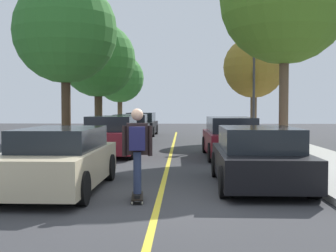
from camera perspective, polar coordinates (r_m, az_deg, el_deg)
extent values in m
plane|color=#353538|center=(8.74, -1.19, -9.51)|extent=(80.00, 80.00, 0.00)
cube|color=gold|center=(12.68, -0.21, -5.76)|extent=(0.12, 39.20, 0.01)
cube|color=#BCAD89|center=(10.02, -13.48, -4.94)|extent=(1.78, 4.30, 0.71)
cube|color=black|center=(10.03, -13.39, -1.55)|extent=(1.56, 2.61, 0.46)
cylinder|color=black|center=(8.47, -10.86, -7.74)|extent=(0.23, 0.64, 0.64)
cylinder|color=black|center=(11.26, -7.46, -5.19)|extent=(0.23, 0.64, 0.64)
cylinder|color=black|center=(11.65, -15.35, -5.00)|extent=(0.23, 0.64, 0.64)
cube|color=maroon|center=(16.97, -7.08, -1.83)|extent=(1.82, 4.09, 0.75)
cube|color=black|center=(16.97, -7.07, 0.35)|extent=(1.60, 2.59, 0.54)
cylinder|color=black|center=(15.55, -4.75, -3.07)|extent=(0.22, 0.64, 0.64)
cylinder|color=black|center=(15.83, -10.82, -3.01)|extent=(0.22, 0.64, 0.64)
cylinder|color=black|center=(18.21, -3.82, -2.26)|extent=(0.22, 0.64, 0.64)
cylinder|color=black|center=(18.45, -9.03, -2.23)|extent=(0.22, 0.64, 0.64)
cube|color=black|center=(23.04, -4.70, -0.75)|extent=(1.92, 4.59, 0.71)
cube|color=black|center=(23.05, -4.70, 0.81)|extent=(1.65, 2.83, 0.54)
cylinder|color=black|center=(21.44, -2.84, -1.55)|extent=(0.24, 0.65, 0.64)
cylinder|color=black|center=(21.58, -7.19, -1.54)|extent=(0.24, 0.65, 0.64)
cylinder|color=black|center=(24.56, -2.51, -1.05)|extent=(0.24, 0.65, 0.64)
cylinder|color=black|center=(24.68, -6.31, -1.04)|extent=(0.24, 0.65, 0.64)
cube|color=black|center=(28.53, -3.42, -0.15)|extent=(1.90, 4.11, 0.69)
cube|color=black|center=(28.64, -3.40, 1.12)|extent=(1.65, 2.69, 0.57)
cylinder|color=black|center=(27.13, -1.97, -0.72)|extent=(0.23, 0.64, 0.64)
cylinder|color=black|center=(27.33, -5.50, -0.70)|extent=(0.23, 0.64, 0.64)
cylinder|color=black|center=(29.79, -1.51, -0.43)|extent=(0.23, 0.64, 0.64)
cylinder|color=black|center=(29.98, -4.74, -0.42)|extent=(0.23, 0.64, 0.64)
cube|color=black|center=(10.50, 11.35, -4.76)|extent=(1.91, 4.16, 0.65)
cube|color=black|center=(10.46, 11.36, -1.58)|extent=(1.67, 2.46, 0.52)
cylinder|color=black|center=(11.78, 6.10, -4.84)|extent=(0.23, 0.64, 0.64)
cylinder|color=black|center=(12.02, 14.46, -4.76)|extent=(0.23, 0.64, 0.64)
cylinder|color=black|center=(9.08, 7.20, -7.03)|extent=(0.23, 0.64, 0.64)
cylinder|color=black|center=(9.38, 17.94, -6.82)|extent=(0.23, 0.64, 0.64)
cube|color=maroon|center=(16.36, 7.93, -2.04)|extent=(1.82, 4.45, 0.72)
cube|color=black|center=(16.42, 7.90, 0.18)|extent=(1.58, 2.94, 0.54)
cylinder|color=black|center=(17.80, 4.74, -2.38)|extent=(0.23, 0.64, 0.64)
cylinder|color=black|center=(17.98, 9.91, -2.36)|extent=(0.23, 0.64, 0.64)
cylinder|color=black|center=(14.80, 5.51, -3.35)|extent=(0.23, 0.64, 0.64)
cylinder|color=black|center=(15.02, 11.71, -3.31)|extent=(0.23, 0.64, 0.64)
cylinder|color=#3D2D1E|center=(18.32, -12.75, 2.34)|extent=(0.36, 0.36, 3.32)
sphere|color=#2D6B28|center=(18.56, -12.84, 11.61)|extent=(4.09, 4.09, 4.09)
cylinder|color=#3D2D1E|center=(25.02, -8.77, 2.21)|extent=(0.43, 0.43, 3.17)
sphere|color=#2D6B28|center=(25.15, -8.81, 8.29)|extent=(4.08, 4.08, 4.08)
cylinder|color=#4C3823|center=(33.33, -6.09, 1.92)|extent=(0.35, 0.35, 2.76)
sphere|color=#2D6B28|center=(33.40, -6.11, 6.00)|extent=(3.52, 3.52, 3.52)
cylinder|color=brown|center=(17.14, 14.41, 3.65)|extent=(0.34, 0.34, 4.11)
cylinder|color=brown|center=(24.07, 10.75, 1.76)|extent=(0.33, 0.33, 2.81)
sphere|color=olive|center=(24.16, 10.80, 7.31)|extent=(3.19, 3.19, 3.19)
cylinder|color=#38383D|center=(22.54, 10.79, 4.75)|extent=(0.12, 0.12, 5.19)
cube|color=#EAE5C6|center=(22.81, 10.84, 11.58)|extent=(0.36, 0.24, 0.20)
cube|color=black|center=(8.81, -3.88, -8.82)|extent=(0.29, 0.86, 0.02)
cylinder|color=beige|center=(9.15, -4.46, -8.79)|extent=(0.03, 0.06, 0.06)
cylinder|color=beige|center=(9.15, -3.25, -8.79)|extent=(0.03, 0.06, 0.06)
cylinder|color=beige|center=(8.49, -4.56, -9.69)|extent=(0.03, 0.06, 0.06)
cylinder|color=beige|center=(8.49, -3.26, -9.69)|extent=(0.03, 0.06, 0.06)
cube|color=#99999E|center=(9.15, -3.86, -8.55)|extent=(0.10, 0.05, 0.02)
cube|color=#99999E|center=(8.48, -3.91, -9.42)|extent=(0.10, 0.05, 0.02)
cube|color=black|center=(9.02, -3.87, -8.28)|extent=(0.12, 0.27, 0.06)
cube|color=black|center=(8.58, -3.90, -8.83)|extent=(0.12, 0.27, 0.06)
cylinder|color=#283351|center=(8.85, -3.88, -5.69)|extent=(0.16, 0.16, 0.79)
cylinder|color=#283351|center=(8.61, -3.90, -5.91)|extent=(0.16, 0.16, 0.79)
cube|color=black|center=(8.66, -3.90, -1.62)|extent=(0.42, 0.25, 0.60)
sphere|color=tan|center=(8.64, -3.91, 1.46)|extent=(0.23, 0.23, 0.23)
cylinder|color=black|center=(8.67, -5.52, -1.89)|extent=(0.10, 0.10, 0.58)
cylinder|color=black|center=(8.66, -2.28, -1.88)|extent=(0.10, 0.10, 0.58)
cube|color=#1E1E4C|center=(8.46, -3.92, -1.58)|extent=(0.31, 0.21, 0.44)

